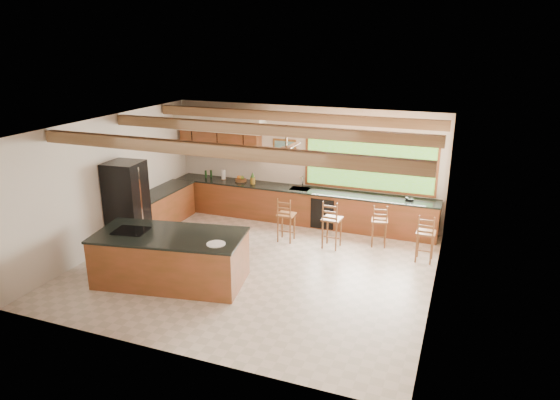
% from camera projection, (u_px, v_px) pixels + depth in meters
% --- Properties ---
extents(ground, '(7.20, 7.20, 0.00)m').
position_uv_depth(ground, '(256.00, 267.00, 10.60)').
color(ground, beige).
rests_on(ground, ground).
extents(room_shell, '(7.27, 6.54, 3.02)m').
position_uv_depth(room_shell, '(259.00, 158.00, 10.54)').
color(room_shell, beige).
rests_on(room_shell, ground).
extents(counter_run, '(7.12, 3.10, 1.25)m').
position_uv_depth(counter_run, '(265.00, 206.00, 12.97)').
color(counter_run, brown).
rests_on(counter_run, ground).
extents(island, '(3.10, 1.85, 1.03)m').
position_uv_depth(island, '(171.00, 258.00, 9.83)').
color(island, brown).
rests_on(island, ground).
extents(refrigerator, '(0.85, 0.83, 2.00)m').
position_uv_depth(refrigerator, '(127.00, 204.00, 11.43)').
color(refrigerator, black).
rests_on(refrigerator, ground).
extents(bar_stool_a, '(0.40, 0.40, 1.09)m').
position_uv_depth(bar_stool_a, '(285.00, 216.00, 11.73)').
color(bar_stool_a, brown).
rests_on(bar_stool_a, ground).
extents(bar_stool_b, '(0.44, 0.44, 1.16)m').
position_uv_depth(bar_stool_b, '(331.00, 220.00, 11.33)').
color(bar_stool_b, brown).
rests_on(bar_stool_b, ground).
extents(bar_stool_c, '(0.43, 0.43, 1.03)m').
position_uv_depth(bar_stool_c, '(379.00, 222.00, 11.46)').
color(bar_stool_c, brown).
rests_on(bar_stool_c, ground).
extents(bar_stool_d, '(0.40, 0.40, 1.09)m').
position_uv_depth(bar_stool_d, '(426.00, 234.00, 10.64)').
color(bar_stool_d, brown).
rests_on(bar_stool_d, ground).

